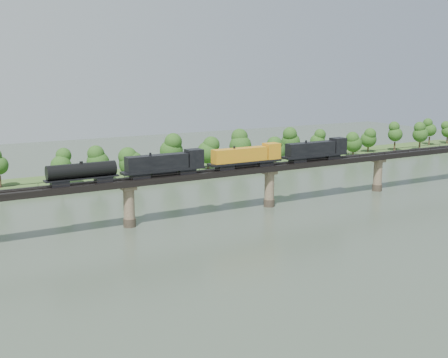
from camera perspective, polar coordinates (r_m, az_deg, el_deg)
ground at (r=130.81m, az=12.03°, el=-5.50°), size 400.00×400.00×0.00m
far_bank at (r=200.19m, az=-4.29°, el=0.76°), size 300.00×24.00×1.60m
bridge at (r=152.35m, az=4.63°, el=-0.79°), size 236.00×30.00×11.50m
bridge_superstructure at (r=151.16m, az=4.66°, el=1.56°), size 220.00×4.90×0.75m
far_treeline at (r=191.49m, az=-5.96°, el=2.68°), size 289.06×17.54×13.60m
freight_train at (r=142.77m, az=-0.41°, el=2.04°), size 85.00×3.31×5.85m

